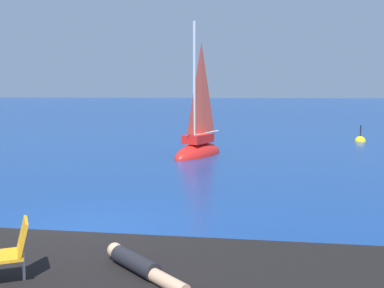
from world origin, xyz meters
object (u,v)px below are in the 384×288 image
at_px(beach_chair, 11,248).
at_px(marker_buoy, 360,141).
at_px(sailboat_near, 198,148).
at_px(person_sunbather, 141,266).

distance_m(beach_chair, marker_buoy, 22.03).
height_order(sailboat_near, marker_buoy, sailboat_near).
bearing_deg(person_sunbather, marker_buoy, 114.83).
bearing_deg(sailboat_near, person_sunbather, 28.52).
bearing_deg(beach_chair, person_sunbather, 167.57).
xyz_separation_m(sailboat_near, beach_chair, (-1.70, -14.38, 0.67)).
relative_size(person_sunbather, beach_chair, 1.75).
xyz_separation_m(sailboat_near, person_sunbather, (-0.09, -14.05, 0.34)).
height_order(sailboat_near, beach_chair, sailboat_near).
relative_size(sailboat_near, marker_buoy, 5.34).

